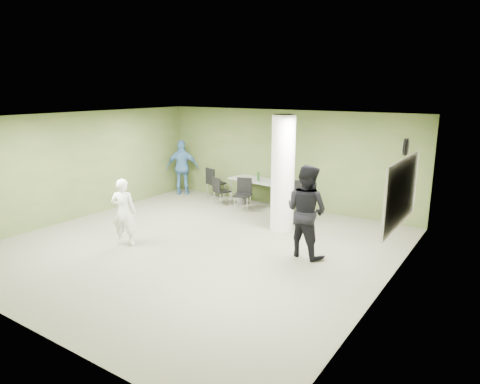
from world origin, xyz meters
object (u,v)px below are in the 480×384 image
Objects in this scene: folding_table at (258,181)px; chair_back_left at (214,180)px; woman_white at (124,212)px; man_blue at (183,168)px; man_black at (306,211)px.

chair_back_left is at bearing -173.80° from folding_table.
woman_white is (0.86, -4.41, 0.19)m from chair_back_left.
man_blue is (-1.13, -0.17, 0.32)m from chair_back_left.
man_blue is at bearing 26.82° from chair_back_left.
man_black reaches higher than folding_table.
chair_back_left is 5.28m from man_black.
folding_table reaches higher than chair_back_left.
folding_table is at bearing -162.19° from chair_back_left.
chair_back_left is at bearing -106.71° from woman_white.
chair_back_left is 1.19m from man_blue.
woman_white is at bearing -92.95° from folding_table.
man_black reaches higher than man_blue.
woman_white is at bearing 35.11° from man_black.
chair_back_left is 0.54× the size of man_blue.
chair_back_left is 0.64× the size of woman_white.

